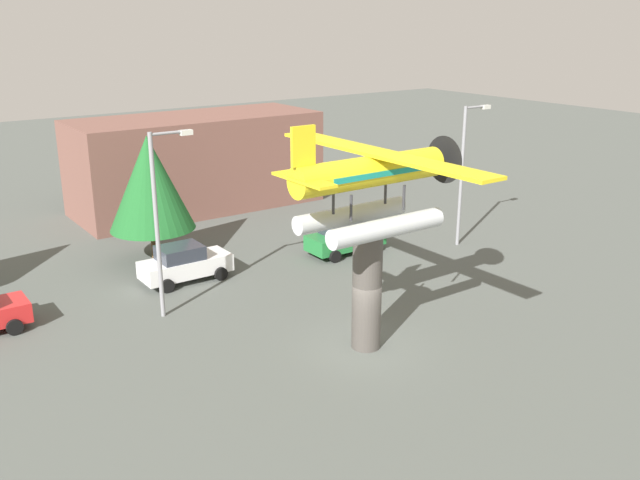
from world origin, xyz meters
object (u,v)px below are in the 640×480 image
object	(u,v)px
display_pedestal	(367,290)
streetlight_secondary	(465,165)
floatplane_monument	(372,185)
streetlight_primary	(160,212)
tree_east	(150,183)
car_mid_white	(184,263)
storefront_building	(197,162)
car_far_green	(345,237)

from	to	relation	value
display_pedestal	streetlight_secondary	size ratio (longest dim) A/B	0.61
floatplane_monument	streetlight_primary	size ratio (longest dim) A/B	1.36
streetlight_secondary	streetlight_primary	bearing A→B (deg)	178.79
tree_east	floatplane_monument	bearing A→B (deg)	-78.44
streetlight_secondary	tree_east	distance (m)	16.30
streetlight_primary	streetlight_secondary	world-z (taller)	streetlight_primary
car_mid_white	tree_east	xyz separation A→B (m)	(-0.03, 3.49, 3.18)
floatplane_monument	storefront_building	xyz separation A→B (m)	(3.63, 22.00, -3.30)
streetlight_secondary	storefront_building	world-z (taller)	streetlight_secondary
display_pedestal	car_far_green	world-z (taller)	display_pedestal
storefront_building	car_mid_white	bearing A→B (deg)	-118.63
car_mid_white	storefront_building	bearing A→B (deg)	61.37
streetlight_primary	floatplane_monument	bearing A→B (deg)	-54.48
car_mid_white	tree_east	size ratio (longest dim) A/B	0.65
car_mid_white	storefront_building	size ratio (longest dim) A/B	0.27
floatplane_monument	car_far_green	distance (m)	12.08
streetlight_primary	tree_east	bearing A→B (deg)	71.46
floatplane_monument	streetlight_primary	world-z (taller)	floatplane_monument
floatplane_monument	tree_east	xyz separation A→B (m)	(-2.81, 13.75, -2.20)
car_mid_white	tree_east	world-z (taller)	tree_east
floatplane_monument	car_far_green	bearing A→B (deg)	57.10
display_pedestal	car_mid_white	size ratio (longest dim) A/B	1.09
car_far_green	storefront_building	size ratio (longest dim) A/B	0.27
streetlight_secondary	car_far_green	bearing A→B (deg)	158.38
car_mid_white	tree_east	distance (m)	4.72
display_pedestal	tree_east	size ratio (longest dim) A/B	0.72
car_mid_white	storefront_building	world-z (taller)	storefront_building
car_far_green	streetlight_secondary	world-z (taller)	streetlight_secondary
car_mid_white	streetlight_primary	bearing A→B (deg)	-125.43
display_pedestal	streetlight_secondary	bearing A→B (deg)	29.20
display_pedestal	tree_east	bearing A→B (deg)	101.04
streetlight_primary	tree_east	distance (m)	7.05
display_pedestal	tree_east	xyz separation A→B (m)	(-2.68, 13.75, 1.76)
display_pedestal	storefront_building	distance (m)	22.33
car_mid_white	streetlight_primary	xyz separation A→B (m)	(-2.27, -3.18, 3.59)
car_far_green	tree_east	xyz separation A→B (m)	(-8.60, 4.62, 3.18)
streetlight_primary	storefront_building	world-z (taller)	streetlight_primary
car_mid_white	car_far_green	world-z (taller)	same
storefront_building	streetlight_secondary	bearing A→B (deg)	-61.60
car_far_green	streetlight_primary	xyz separation A→B (m)	(-10.84, -2.06, 3.59)
display_pedestal	floatplane_monument	distance (m)	3.97
car_far_green	tree_east	bearing A→B (deg)	151.78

